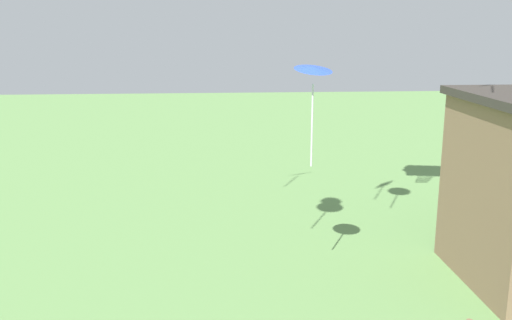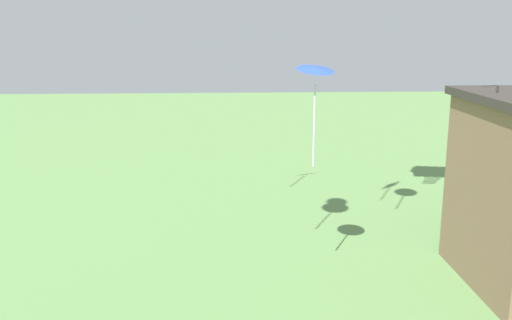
{
  "view_description": "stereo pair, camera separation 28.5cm",
  "coord_description": "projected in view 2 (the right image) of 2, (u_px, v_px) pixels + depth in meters",
  "views": [
    {
      "loc": [
        -0.97,
        -3.39,
        7.32
      ],
      "look_at": [
        0.0,
        9.42,
        4.27
      ],
      "focal_mm": 40.0,
      "sensor_mm": 36.0,
      "label": 1
    },
    {
      "loc": [
        -0.69,
        -3.41,
        7.32
      ],
      "look_at": [
        0.0,
        9.42,
        4.27
      ],
      "focal_mm": 40.0,
      "sensor_mm": 36.0,
      "label": 2
    }
  ],
  "objects": [
    {
      "name": "kite_blue_delta",
      "position": [
        315.0,
        72.0,
        15.08
      ],
      "size": [
        1.33,
        1.33,
        2.82
      ],
      "color": "blue"
    }
  ]
}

